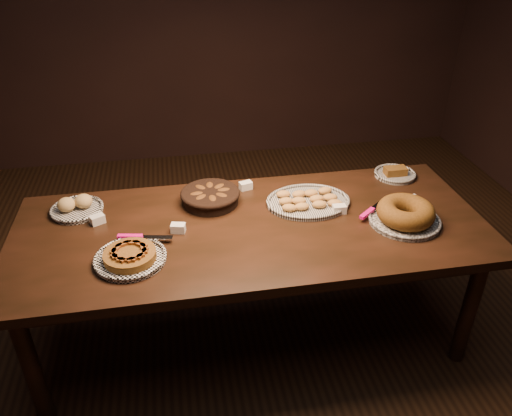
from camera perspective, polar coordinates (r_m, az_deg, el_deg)
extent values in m
plane|color=black|center=(3.01, -0.45, -14.00)|extent=(5.00, 5.00, 0.00)
cube|color=black|center=(2.55, -0.52, -2.47)|extent=(2.40, 1.00, 0.05)
cylinder|color=black|center=(2.58, -24.28, -16.26)|extent=(0.08, 0.08, 0.70)
cylinder|color=black|center=(2.86, 23.18, -10.59)|extent=(0.08, 0.08, 0.70)
cylinder|color=black|center=(3.14, -21.69, -6.12)|extent=(0.08, 0.08, 0.70)
cylinder|color=black|center=(3.37, 16.80, -2.33)|extent=(0.08, 0.08, 0.70)
torus|color=white|center=(2.35, -14.19, -5.49)|extent=(0.33, 0.33, 0.02)
cylinder|color=#462E0E|center=(2.35, -14.22, -5.27)|extent=(0.27, 0.27, 0.04)
cube|color=#5A230F|center=(2.33, -12.72, -4.49)|extent=(0.04, 0.08, 0.01)
cube|color=#5A230F|center=(2.37, -13.16, -4.03)|extent=(0.07, 0.07, 0.01)
cube|color=#5A230F|center=(2.38, -14.01, -3.85)|extent=(0.08, 0.04, 0.01)
cube|color=#5A230F|center=(2.38, -14.96, -4.02)|extent=(0.08, 0.06, 0.01)
cube|color=#5A230F|center=(2.36, -15.67, -4.47)|extent=(0.06, 0.08, 0.01)
cube|color=#5A230F|center=(2.33, -15.88, -5.05)|extent=(0.04, 0.08, 0.01)
cube|color=#5A230F|center=(2.30, -15.48, -5.53)|extent=(0.07, 0.07, 0.01)
cube|color=#5A230F|center=(2.28, -14.61, -5.73)|extent=(0.08, 0.04, 0.01)
cube|color=#5A230F|center=(2.28, -13.61, -5.55)|extent=(0.08, 0.06, 0.01)
cube|color=#5A230F|center=(2.30, -12.89, -5.07)|extent=(0.06, 0.08, 0.01)
cube|color=#F30C87|center=(2.48, -14.20, -3.18)|extent=(0.12, 0.05, 0.02)
cube|color=silver|center=(2.45, -11.24, -3.31)|extent=(0.15, 0.06, 0.00)
torus|color=black|center=(2.72, 5.98, 0.85)|extent=(0.37, 0.37, 0.02)
ellipsoid|color=#93592A|center=(2.63, 3.82, 0.03)|extent=(0.09, 0.07, 0.04)
ellipsoid|color=#93592A|center=(2.64, 5.27, 0.17)|extent=(0.08, 0.05, 0.04)
ellipsoid|color=#93592A|center=(2.67, 7.26, 0.43)|extent=(0.08, 0.06, 0.04)
ellipsoid|color=#93592A|center=(2.70, 9.01, 0.56)|extent=(0.09, 0.07, 0.04)
ellipsoid|color=#93592A|center=(2.69, 3.42, 0.80)|extent=(0.08, 0.06, 0.04)
ellipsoid|color=#93592A|center=(2.69, 4.92, 0.84)|extent=(0.09, 0.06, 0.04)
ellipsoid|color=#93592A|center=(2.72, 6.94, 1.08)|extent=(0.08, 0.06, 0.04)
ellipsoid|color=#93592A|center=(2.75, 8.47, 1.22)|extent=(0.09, 0.06, 0.04)
ellipsoid|color=#93592A|center=(2.75, 3.13, 1.60)|extent=(0.08, 0.05, 0.04)
ellipsoid|color=#93592A|center=(2.76, 4.93, 1.61)|extent=(0.09, 0.06, 0.04)
ellipsoid|color=#93592A|center=(2.77, 6.30, 1.71)|extent=(0.08, 0.05, 0.04)
ellipsoid|color=#93592A|center=(2.81, 7.89, 1.99)|extent=(0.09, 0.06, 0.04)
torus|color=black|center=(2.66, 16.61, -1.22)|extent=(0.37, 0.37, 0.02)
torus|color=brown|center=(2.64, 16.74, -0.43)|extent=(0.32, 0.32, 0.10)
cube|color=#F30C87|center=(2.64, 12.59, -0.58)|extent=(0.11, 0.09, 0.02)
cube|color=silver|center=(2.74, 13.92, 0.44)|extent=(0.14, 0.12, 0.00)
cylinder|color=black|center=(2.72, -5.23, 1.23)|extent=(0.38, 0.38, 0.07)
torus|color=black|center=(2.70, -5.26, 1.68)|extent=(0.32, 0.32, 0.03)
ellipsoid|color=#311B09|center=(2.72, -3.72, 1.84)|extent=(0.10, 0.06, 0.04)
ellipsoid|color=#311B09|center=(2.75, -4.22, 2.23)|extent=(0.11, 0.10, 0.04)
ellipsoid|color=#311B09|center=(2.77, -5.31, 2.38)|extent=(0.06, 0.10, 0.04)
ellipsoid|color=#311B09|center=(2.75, -6.36, 2.11)|extent=(0.10, 0.11, 0.04)
ellipsoid|color=#311B09|center=(2.69, -6.80, 1.38)|extent=(0.10, 0.07, 0.04)
ellipsoid|color=#311B09|center=(2.66, -6.30, 0.98)|extent=(0.11, 0.10, 0.04)
ellipsoid|color=#311B09|center=(2.64, -4.98, 0.85)|extent=(0.06, 0.10, 0.04)
ellipsoid|color=#311B09|center=(2.67, -3.95, 1.22)|extent=(0.11, 0.10, 0.04)
torus|color=white|center=(2.80, -19.80, -0.05)|extent=(0.28, 0.28, 0.02)
ellipsoid|color=#9E7A48|center=(2.80, -20.87, 0.37)|extent=(0.09, 0.09, 0.07)
ellipsoid|color=#9E7A48|center=(2.80, -19.12, 0.76)|extent=(0.09, 0.09, 0.07)
torus|color=black|center=(3.11, 15.61, 3.86)|extent=(0.25, 0.25, 0.02)
cube|color=#462E0E|center=(3.10, 15.64, 4.10)|extent=(0.13, 0.07, 0.05)
cube|color=white|center=(2.50, -8.89, -2.28)|extent=(0.08, 0.06, 0.04)
cube|color=white|center=(2.85, -1.18, 2.58)|extent=(0.08, 0.06, 0.04)
cube|color=white|center=(2.66, 9.50, -0.12)|extent=(0.07, 0.05, 0.04)
cube|color=white|center=(2.67, -17.66, -1.26)|extent=(0.08, 0.07, 0.04)
cube|color=white|center=(2.83, 17.32, 0.85)|extent=(0.08, 0.06, 0.04)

